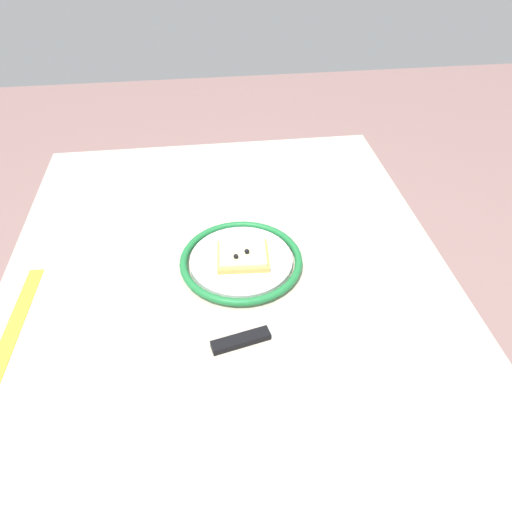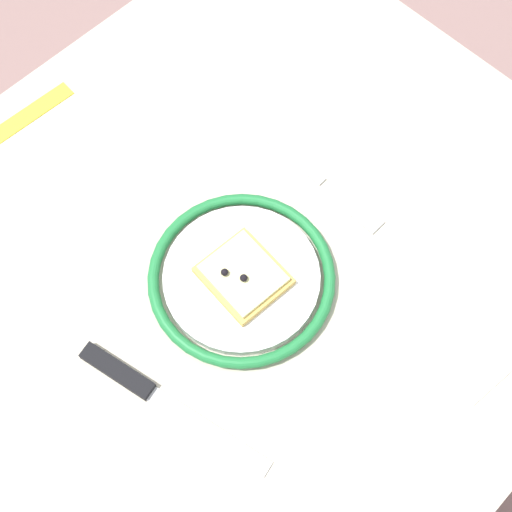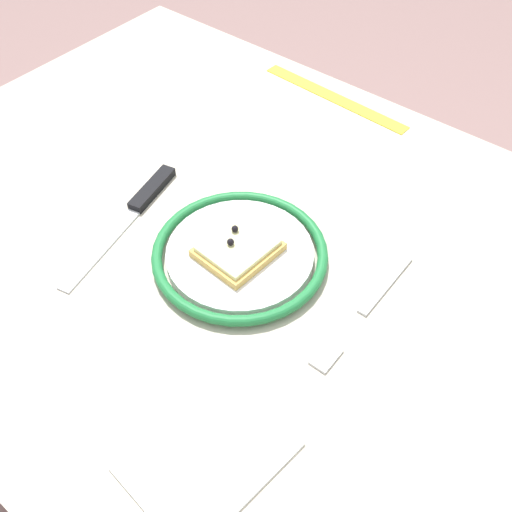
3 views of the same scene
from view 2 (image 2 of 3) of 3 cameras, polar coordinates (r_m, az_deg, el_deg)
ground_plane at (r=1.54m, az=-2.68°, el=-13.12°), size 6.00×6.00×0.00m
dining_table at (r=0.90m, az=-4.46°, el=-5.27°), size 1.01×0.78×0.75m
plate at (r=0.81m, az=-1.18°, el=-1.76°), size 0.22×0.22×0.02m
pizza_slice_near at (r=0.80m, az=-1.05°, el=-1.56°), size 0.09×0.09×0.02m
knife at (r=0.79m, az=-9.26°, el=-10.45°), size 0.07×0.24×0.01m
fork at (r=0.88m, az=5.10°, el=6.27°), size 0.02×0.20×0.00m
napkin at (r=0.83m, az=16.25°, el=-5.23°), size 0.13×0.16×0.00m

